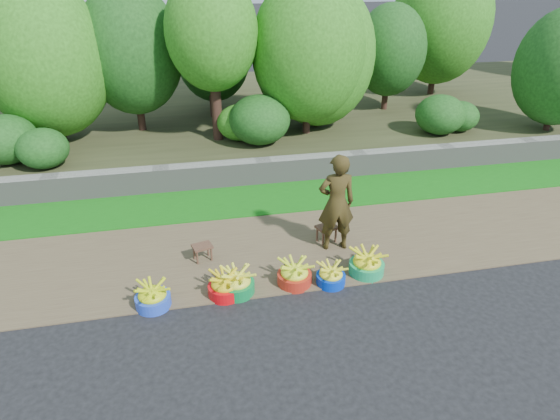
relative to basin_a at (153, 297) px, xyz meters
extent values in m
plane|color=black|center=(2.30, -0.14, -0.17)|extent=(120.00, 120.00, 0.00)
cube|color=brown|center=(2.30, 1.11, -0.16)|extent=(80.00, 2.50, 0.02)
cube|color=#136B12|center=(2.30, 3.11, -0.15)|extent=(80.00, 1.50, 0.04)
cube|color=gray|center=(2.30, 3.96, 0.11)|extent=(80.00, 0.35, 0.55)
cube|color=#373B20|center=(2.30, 8.86, 0.08)|extent=(80.00, 10.00, 0.50)
cylinder|color=#311D16|center=(1.47, 5.72, 1.28)|extent=(0.25, 0.25, 1.90)
ellipsoid|color=#32801C|center=(1.47, 5.72, 2.86)|extent=(2.13, 2.13, 2.66)
cylinder|color=#311D16|center=(6.65, 7.49, 0.87)|extent=(0.18, 0.18, 1.09)
ellipsoid|color=#1B5018|center=(6.65, 7.49, 2.04)|extent=(2.07, 2.07, 2.59)
cylinder|color=#311D16|center=(2.19, 10.29, 0.94)|extent=(0.19, 0.19, 1.21)
ellipsoid|color=#32801C|center=(2.19, 10.29, 2.16)|extent=(2.07, 2.07, 2.58)
cylinder|color=#311D16|center=(-0.43, 6.89, 0.96)|extent=(0.19, 0.19, 1.26)
ellipsoid|color=#1B5018|center=(-0.43, 6.89, 2.34)|extent=(2.50, 2.50, 3.13)
cylinder|color=#311D16|center=(-2.33, 6.43, 0.87)|extent=(0.18, 0.18, 1.07)
ellipsoid|color=#32801C|center=(-2.33, 6.43, 2.27)|extent=(2.88, 2.88, 3.60)
cylinder|color=#311D16|center=(1.64, 8.39, 0.82)|extent=(0.17, 0.17, 0.98)
ellipsoid|color=#1B5018|center=(1.64, 8.39, 1.96)|extent=(2.14, 2.14, 2.68)
cylinder|color=#311D16|center=(4.16, 6.28, 0.82)|extent=(0.17, 0.17, 0.99)
ellipsoid|color=#32801C|center=(4.16, 6.28, 2.19)|extent=(2.90, 2.90, 3.62)
cylinder|color=#311D16|center=(10.06, 4.70, 0.79)|extent=(0.16, 0.16, 0.92)
cylinder|color=#311D16|center=(8.95, 8.95, 1.02)|extent=(0.20, 0.20, 1.37)
ellipsoid|color=#32801C|center=(8.95, 8.95, 2.64)|extent=(3.13, 3.13, 3.91)
cylinder|color=#311D16|center=(3.76, 5.77, 0.94)|extent=(0.19, 0.19, 1.23)
ellipsoid|color=#32801C|center=(3.76, 5.77, 2.39)|extent=(2.77, 2.77, 3.46)
cylinder|color=#311D16|center=(1.55, 7.77, 1.23)|extent=(0.24, 0.24, 1.80)
ellipsoid|color=#1B5018|center=(1.55, 7.77, 2.80)|extent=(2.23, 2.23, 2.79)
ellipsoid|color=#32801C|center=(1.99, 5.57, 0.77)|extent=(1.09, 1.09, 0.87)
ellipsoid|color=#1B5018|center=(2.44, 5.19, 0.92)|extent=(1.48, 1.48, 1.18)
ellipsoid|color=#1B5018|center=(7.08, 5.00, 0.83)|extent=(1.25, 1.25, 1.00)
ellipsoid|color=#1B5018|center=(-3.15, 5.07, 0.86)|extent=(1.33, 1.33, 1.06)
ellipsoid|color=#1B5018|center=(7.72, 5.11, 0.72)|extent=(0.97, 0.97, 0.77)
ellipsoid|color=#1B5018|center=(-2.33, 4.62, 0.76)|extent=(1.06, 1.06, 0.85)
cylinder|color=blue|center=(0.00, 0.00, -0.08)|extent=(0.51, 0.51, 0.18)
ellipsoid|color=#C9DF13|center=(0.00, 0.00, 0.06)|extent=(0.45, 0.45, 0.29)
cylinder|color=red|center=(1.04, 0.04, -0.08)|extent=(0.51, 0.51, 0.18)
ellipsoid|color=gold|center=(1.04, 0.04, 0.06)|extent=(0.45, 0.45, 0.29)
cylinder|color=#097837|center=(1.22, 0.07, -0.07)|extent=(0.53, 0.53, 0.19)
ellipsoid|color=yellow|center=(1.22, 0.07, 0.07)|extent=(0.47, 0.47, 0.30)
cylinder|color=#AF2516|center=(2.11, 0.11, -0.07)|extent=(0.53, 0.53, 0.19)
ellipsoid|color=#D5FA25|center=(2.11, 0.11, 0.07)|extent=(0.47, 0.47, 0.30)
cylinder|color=#0531C0|center=(2.66, 0.00, -0.09)|extent=(0.45, 0.45, 0.16)
ellipsoid|color=yellow|center=(2.66, 0.00, 0.04)|extent=(0.40, 0.40, 0.26)
cylinder|color=#189D5B|center=(3.30, 0.14, -0.07)|extent=(0.56, 0.56, 0.20)
ellipsoid|color=yellow|center=(3.30, 0.14, 0.09)|extent=(0.49, 0.49, 0.32)
cube|color=#503324|center=(0.77, 1.04, 0.11)|extent=(0.37, 0.31, 0.04)
cylinder|color=#503324|center=(0.68, 0.93, -0.03)|extent=(0.03, 0.03, 0.24)
cylinder|color=#503324|center=(0.91, 0.99, -0.03)|extent=(0.03, 0.03, 0.24)
cylinder|color=#503324|center=(0.63, 1.09, -0.03)|extent=(0.03, 0.03, 0.24)
cylinder|color=#503324|center=(0.87, 1.15, -0.03)|extent=(0.03, 0.03, 0.24)
cube|color=#503324|center=(2.95, 1.18, 0.14)|extent=(0.42, 0.36, 0.04)
cylinder|color=#503324|center=(2.85, 1.05, -0.02)|extent=(0.04, 0.04, 0.27)
cylinder|color=#503324|center=(3.10, 1.13, -0.02)|extent=(0.04, 0.04, 0.27)
cylinder|color=#503324|center=(2.79, 1.23, -0.02)|extent=(0.04, 0.04, 0.27)
cylinder|color=#503324|center=(3.05, 1.31, -0.02)|extent=(0.04, 0.04, 0.27)
imported|color=black|center=(3.03, 0.98, 0.71)|extent=(0.64, 0.44, 1.71)
camera|label=1|loc=(0.70, -5.61, 4.20)|focal=30.00mm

